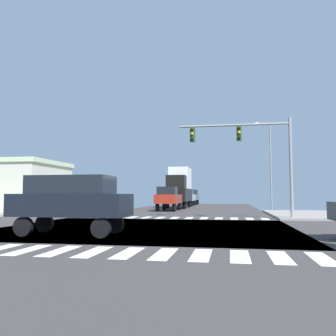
# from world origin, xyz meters

# --- Properties ---
(ground) EXTENTS (90.00, 90.00, 0.05)m
(ground) POSITION_xyz_m (0.00, 0.00, -0.03)
(ground) COLOR #3B3636
(sidewalk_corner_nw) EXTENTS (12.00, 12.00, 0.14)m
(sidewalk_corner_nw) POSITION_xyz_m (-13.00, 12.00, 0.07)
(sidewalk_corner_nw) COLOR gray
(sidewalk_corner_nw) RESTS_ON ground
(crosswalk_near) EXTENTS (13.50, 2.00, 0.01)m
(crosswalk_near) POSITION_xyz_m (-0.25, -7.30, 0.00)
(crosswalk_near) COLOR silver
(crosswalk_near) RESTS_ON ground
(crosswalk_far) EXTENTS (13.50, 2.00, 0.01)m
(crosswalk_far) POSITION_xyz_m (-0.25, 7.30, 0.00)
(crosswalk_far) COLOR silver
(crosswalk_far) RESTS_ON ground
(traffic_signal_mast) EXTENTS (7.30, 0.55, 6.61)m
(traffic_signal_mast) POSITION_xyz_m (5.07, 6.85, 4.91)
(traffic_signal_mast) COLOR gray
(traffic_signal_mast) RESTS_ON ground
(street_lamp) EXTENTS (1.78, 0.32, 9.28)m
(street_lamp) POSITION_xyz_m (8.01, 21.34, 5.45)
(street_lamp) COLOR gray
(street_lamp) RESTS_ON ground
(pickup_nearside_1) EXTENTS (2.00, 5.10, 2.35)m
(pickup_nearside_1) POSITION_xyz_m (-2.00, 17.71, 1.29)
(pickup_nearside_1) COLOR black
(pickup_nearside_1) RESTS_ON ground
(suv_crossing_1) EXTENTS (4.60, 1.96, 2.34)m
(suv_crossing_1) POSITION_xyz_m (-2.23, -3.50, 1.39)
(suv_crossing_1) COLOR black
(suv_crossing_1) RESTS_ON ground
(suv_leading_2) EXTENTS (1.96, 4.60, 2.34)m
(suv_leading_2) POSITION_xyz_m (-2.00, 33.04, 1.39)
(suv_leading_2) COLOR black
(suv_leading_2) RESTS_ON ground
(box_truck_trailing_1) EXTENTS (2.40, 7.20, 4.85)m
(box_truck_trailing_1) POSITION_xyz_m (-2.00, 25.21, 2.56)
(box_truck_trailing_1) COLOR black
(box_truck_trailing_1) RESTS_ON ground
(suv_middle_3) EXTENTS (1.96, 4.60, 2.34)m
(suv_middle_3) POSITION_xyz_m (-2.00, 39.48, 1.39)
(suv_middle_3) COLOR black
(suv_middle_3) RESTS_ON ground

